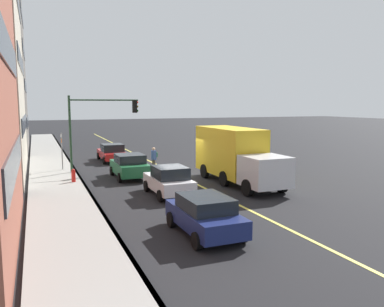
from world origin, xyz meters
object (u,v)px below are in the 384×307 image
object	(u,v)px
pedestrian_with_backpack	(154,157)
car_navy	(205,214)
street_sign_post	(62,149)
truck_yellow	(235,155)
traffic_light_mast	(99,119)
fire_hydrant	(73,177)
car_red	(112,153)
car_green	(130,166)
car_white	(169,180)

from	to	relation	value
pedestrian_with_backpack	car_navy	bearing A→B (deg)	171.12
pedestrian_with_backpack	street_sign_post	world-z (taller)	street_sign_post
truck_yellow	street_sign_post	size ratio (longest dim) A/B	2.88
car_navy	traffic_light_mast	size ratio (longest dim) A/B	0.73
fire_hydrant	traffic_light_mast	bearing A→B (deg)	-31.31
car_red	truck_yellow	xyz separation A→B (m)	(-11.95, -5.29, 1.01)
pedestrian_with_backpack	fire_hydrant	size ratio (longest dim) A/B	1.88
car_green	truck_yellow	world-z (taller)	truck_yellow
car_white	traffic_light_mast	xyz separation A→B (m)	(8.31, 2.30, 2.96)
traffic_light_mast	fire_hydrant	xyz separation A→B (m)	(-3.49, 2.12, -3.29)
pedestrian_with_backpack	fire_hydrant	world-z (taller)	pedestrian_with_backpack
car_red	street_sign_post	xyz separation A→B (m)	(-3.74, 4.25, 0.91)
car_navy	car_white	bearing A→B (deg)	-7.04
car_green	truck_yellow	bearing A→B (deg)	-125.60
car_green	traffic_light_mast	size ratio (longest dim) A/B	0.74
car_white	truck_yellow	xyz separation A→B (m)	(1.52, -4.81, 0.95)
car_white	street_sign_post	distance (m)	10.84
car_red	street_sign_post	world-z (taller)	street_sign_post
car_red	fire_hydrant	distance (m)	9.51
car_navy	pedestrian_with_backpack	bearing A→B (deg)	-8.88
car_navy	truck_yellow	distance (m)	9.75
car_red	car_green	xyz separation A→B (m)	(-7.92, 0.34, 0.08)
car_green	fire_hydrant	size ratio (longest dim) A/B	4.24
truck_yellow	pedestrian_with_backpack	size ratio (longest dim) A/B	4.53
car_red	pedestrian_with_backpack	distance (m)	6.60
traffic_light_mast	fire_hydrant	distance (m)	5.24
car_red	traffic_light_mast	xyz separation A→B (m)	(-5.16, 1.83, 3.02)
pedestrian_with_backpack	traffic_light_mast	size ratio (longest dim) A/B	0.33
car_white	pedestrian_with_backpack	xyz separation A→B (m)	(7.12, -1.32, 0.25)
car_navy	fire_hydrant	bearing A→B (deg)	17.95
car_green	car_white	xyz separation A→B (m)	(-5.55, -0.82, -0.01)
car_navy	car_green	xyz separation A→B (m)	(11.95, 0.02, 0.04)
car_navy	street_sign_post	bearing A→B (deg)	13.73
traffic_light_mast	fire_hydrant	bearing A→B (deg)	148.69
traffic_light_mast	car_green	bearing A→B (deg)	-151.63
car_navy	truck_yellow	size ratio (longest dim) A/B	0.49
car_white	pedestrian_with_backpack	world-z (taller)	pedestrian_with_backpack
car_white	car_red	bearing A→B (deg)	2.04
pedestrian_with_backpack	street_sign_post	distance (m)	6.62
truck_yellow	car_navy	bearing A→B (deg)	144.73
car_white	street_sign_post	size ratio (longest dim) A/B	1.37
car_white	traffic_light_mast	distance (m)	9.11
street_sign_post	fire_hydrant	size ratio (longest dim) A/B	2.96
car_navy	pedestrian_with_backpack	xyz separation A→B (m)	(13.52, -2.11, 0.27)
car_white	traffic_light_mast	world-z (taller)	traffic_light_mast
truck_yellow	traffic_light_mast	size ratio (longest dim) A/B	1.49
street_sign_post	car_red	bearing A→B (deg)	-48.63
car_navy	car_red	xyz separation A→B (m)	(19.87, -0.31, -0.04)
car_green	fire_hydrant	bearing A→B (deg)	101.45
street_sign_post	car_green	bearing A→B (deg)	-136.82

